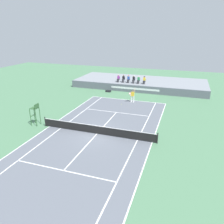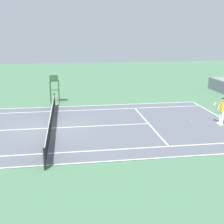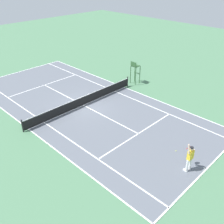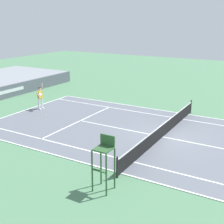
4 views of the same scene
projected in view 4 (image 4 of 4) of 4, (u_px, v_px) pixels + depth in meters
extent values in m
plane|color=#4C7A56|center=(163.00, 137.00, 19.29)|extent=(80.00, 80.00, 0.00)
cube|color=slate|center=(163.00, 137.00, 19.29)|extent=(10.98, 23.78, 0.02)
cube|color=white|center=(26.00, 110.00, 25.00)|extent=(10.98, 0.10, 0.01)
cube|color=white|center=(122.00, 173.00, 14.75)|extent=(0.10, 23.78, 0.01)
cube|color=white|center=(189.00, 114.00, 23.83)|extent=(0.10, 23.78, 0.01)
cube|color=white|center=(134.00, 162.00, 15.89)|extent=(0.10, 23.78, 0.01)
cube|color=white|center=(183.00, 119.00, 22.69)|extent=(0.10, 23.78, 0.01)
cube|color=white|center=(80.00, 121.00, 22.36)|extent=(8.22, 0.10, 0.01)
cube|color=white|center=(163.00, 137.00, 19.29)|extent=(0.10, 12.80, 0.01)
cube|color=white|center=(27.00, 110.00, 24.95)|extent=(0.10, 0.20, 0.01)
cylinder|color=black|center=(117.00, 167.00, 14.22)|extent=(0.10, 0.10, 1.07)
cylinder|color=black|center=(191.00, 107.00, 24.05)|extent=(0.10, 0.10, 1.07)
cube|color=black|center=(163.00, 130.00, 19.15)|extent=(11.78, 0.02, 0.84)
cube|color=white|center=(164.00, 124.00, 19.03)|extent=(11.78, 0.03, 0.06)
cylinder|color=white|center=(42.00, 103.00, 25.36)|extent=(0.15, 0.15, 0.92)
cylinder|color=white|center=(39.00, 104.00, 25.11)|extent=(0.15, 0.15, 0.92)
cube|color=white|center=(43.00, 108.00, 25.45)|extent=(0.14, 0.29, 0.10)
cube|color=white|center=(40.00, 109.00, 25.20)|extent=(0.14, 0.29, 0.10)
cube|color=yellow|center=(40.00, 95.00, 25.01)|extent=(0.42, 0.27, 0.60)
sphere|color=beige|center=(39.00, 89.00, 24.88)|extent=(0.22, 0.22, 0.22)
cylinder|color=black|center=(39.00, 88.00, 24.85)|extent=(0.21, 0.21, 0.06)
cylinder|color=beige|center=(42.00, 87.00, 25.04)|extent=(0.11, 0.22, 0.61)
cylinder|color=beige|center=(38.00, 95.00, 24.75)|extent=(0.11, 0.33, 0.56)
cylinder|color=black|center=(39.00, 97.00, 24.69)|extent=(0.05, 0.19, 0.25)
torus|color=red|center=(40.00, 94.00, 24.53)|extent=(0.32, 0.22, 0.26)
cylinder|color=silver|center=(40.00, 94.00, 24.53)|extent=(0.28, 0.18, 0.22)
sphere|color=#D1E533|center=(46.00, 115.00, 23.69)|extent=(0.07, 0.07, 0.07)
cylinder|color=#2D562D|center=(106.00, 175.00, 12.65)|extent=(0.07, 0.07, 1.90)
cylinder|color=#2D562D|center=(92.00, 171.00, 12.99)|extent=(0.07, 0.07, 1.90)
cylinder|color=#2D562D|center=(115.00, 169.00, 13.23)|extent=(0.07, 0.07, 1.90)
cylinder|color=#2D562D|center=(101.00, 165.00, 13.57)|extent=(0.07, 0.07, 1.90)
cube|color=#2D562D|center=(103.00, 149.00, 12.83)|extent=(0.70, 0.70, 0.06)
cube|color=#2D562D|center=(108.00, 140.00, 13.04)|extent=(0.06, 0.70, 0.48)
cube|color=#2D562D|center=(100.00, 171.00, 12.82)|extent=(0.10, 0.70, 0.04)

